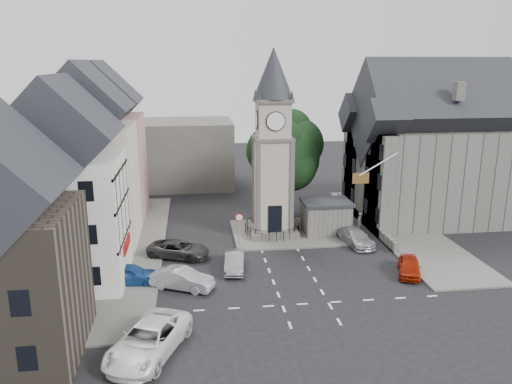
{
  "coord_description": "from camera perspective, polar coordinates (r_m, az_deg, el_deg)",
  "views": [
    {
      "loc": [
        -6.87,
        -33.96,
        15.08
      ],
      "look_at": [
        -1.84,
        5.0,
        4.76
      ],
      "focal_mm": 35.0,
      "sensor_mm": 36.0,
      "label": 1
    }
  ],
  "objects": [
    {
      "name": "car_island_silver",
      "position": [
        37.46,
        -2.48,
        -7.94
      ],
      "size": [
        1.83,
        4.12,
        1.31
      ],
      "primitive_type": "imported",
      "rotation": [
        0.0,
        0.0,
        -0.11
      ],
      "color": "gray",
      "rests_on": "ground"
    },
    {
      "name": "terrace_tudor",
      "position": [
        36.15,
        -20.92,
        -0.52
      ],
      "size": [
        8.1,
        7.6,
        12.0
      ],
      "color": "silver",
      "rests_on": "ground"
    },
    {
      "name": "central_island",
      "position": [
        45.34,
        3.72,
        -4.64
      ],
      "size": [
        10.0,
        8.0,
        0.16
      ],
      "primitive_type": "cube",
      "color": "#595651",
      "rests_on": "ground"
    },
    {
      "name": "pavement_east",
      "position": [
        48.39,
        16.05,
        -3.95
      ],
      "size": [
        6.0,
        26.0,
        0.14
      ],
      "primitive_type": "cube",
      "color": "#595651",
      "rests_on": "ground"
    },
    {
      "name": "stone_shelter",
      "position": [
        45.15,
        7.99,
        -2.87
      ],
      "size": [
        4.3,
        3.3,
        3.08
      ],
      "color": "#5B5954",
      "rests_on": "ground"
    },
    {
      "name": "east_boundary_wall",
      "position": [
        49.04,
        12.16,
        -2.98
      ],
      "size": [
        0.4,
        16.0,
        0.9
      ],
      "primitive_type": "cube",
      "color": "#5B5954",
      "rests_on": "ground"
    },
    {
      "name": "backdrop_west",
      "position": [
        63.15,
        -11.93,
        4.29
      ],
      "size": [
        20.0,
        10.0,
        8.0
      ],
      "primitive_type": "cube",
      "color": "#4C4944",
      "rests_on": "ground"
    },
    {
      "name": "pavement_west",
      "position": [
        43.06,
        -14.47,
        -6.18
      ],
      "size": [
        6.0,
        30.0,
        0.14
      ],
      "primitive_type": "cube",
      "color": "#595651",
      "rests_on": "ground"
    },
    {
      "name": "ground",
      "position": [
        37.79,
        3.79,
        -8.84
      ],
      "size": [
        120.0,
        120.0,
        0.0
      ],
      "primitive_type": "plane",
      "color": "black",
      "rests_on": "ground"
    },
    {
      "name": "road_markings",
      "position": [
        32.93,
        5.66,
        -12.61
      ],
      "size": [
        20.0,
        8.0,
        0.01
      ],
      "primitive_type": "cube",
      "color": "silver",
      "rests_on": "ground"
    },
    {
      "name": "pedestrian",
      "position": [
        46.4,
        11.74,
        -3.4
      ],
      "size": [
        0.78,
        0.74,
        1.8
      ],
      "primitive_type": "imported",
      "rotation": [
        0.0,
        0.0,
        3.8
      ],
      "color": "#B3A594",
      "rests_on": "ground"
    },
    {
      "name": "car_west_blue",
      "position": [
        36.24,
        -14.25,
        -9.11
      ],
      "size": [
        4.37,
        2.07,
        1.45
      ],
      "primitive_type": "imported",
      "rotation": [
        0.0,
        0.0,
        1.48
      ],
      "color": "navy",
      "rests_on": "ground"
    },
    {
      "name": "van_sw_white",
      "position": [
        27.99,
        -12.19,
        -16.21
      ],
      "size": [
        4.97,
        6.71,
        1.69
      ],
      "primitive_type": "imported",
      "rotation": [
        0.0,
        0.0,
        -0.4
      ],
      "color": "white",
      "rests_on": "ground"
    },
    {
      "name": "car_island_east",
      "position": [
        43.21,
        11.25,
        -5.06
      ],
      "size": [
        2.72,
        4.88,
        1.34
      ],
      "primitive_type": "imported",
      "rotation": [
        0.0,
        0.0,
        0.19
      ],
      "color": "#9CA0A4",
      "rests_on": "ground"
    },
    {
      "name": "flagpole",
      "position": [
        41.56,
        13.79,
        3.08
      ],
      "size": [
        3.68,
        0.1,
        2.74
      ],
      "color": "white",
      "rests_on": "ground"
    },
    {
      "name": "terrace_cream",
      "position": [
        43.67,
        -18.62,
        2.72
      ],
      "size": [
        8.1,
        7.6,
        12.8
      ],
      "color": "beige",
      "rests_on": "ground"
    },
    {
      "name": "car_west_grey",
      "position": [
        40.15,
        -8.84,
        -6.49
      ],
      "size": [
        5.36,
        3.78,
        1.36
      ],
      "primitive_type": "imported",
      "rotation": [
        0.0,
        0.0,
        1.22
      ],
      "color": "#2D2E30",
      "rests_on": "ground"
    },
    {
      "name": "warning_sign_post",
      "position": [
        41.66,
        -1.93,
        -3.55
      ],
      "size": [
        0.7,
        0.19,
        2.85
      ],
      "color": "black",
      "rests_on": "ground"
    },
    {
      "name": "town_tree",
      "position": [
        48.47,
        3.31,
        5.06
      ],
      "size": [
        7.2,
        7.2,
        10.8
      ],
      "color": "black",
      "rests_on": "ground"
    },
    {
      "name": "car_east_red",
      "position": [
        38.32,
        17.1,
        -8.12
      ],
      "size": [
        2.77,
        4.04,
        1.28
      ],
      "primitive_type": "imported",
      "rotation": [
        0.0,
        0.0,
        -0.37
      ],
      "color": "#9A1C08",
      "rests_on": "ground"
    },
    {
      "name": "clock_tower",
      "position": [
        43.08,
        1.93,
        5.41
      ],
      "size": [
        4.86,
        4.86,
        16.25
      ],
      "color": "#4C4944",
      "rests_on": "ground"
    },
    {
      "name": "east_building",
      "position": [
        51.03,
        18.94,
        3.97
      ],
      "size": [
        14.4,
        11.4,
        12.6
      ],
      "color": "#5B5954",
      "rests_on": "ground"
    },
    {
      "name": "car_west_silver",
      "position": [
        34.85,
        -8.42,
        -9.8
      ],
      "size": [
        4.57,
        3.17,
        1.43
      ],
      "primitive_type": "imported",
      "rotation": [
        0.0,
        0.0,
        1.14
      ],
      "color": "#AFB0B7",
      "rests_on": "ground"
    },
    {
      "name": "terrace_pink",
      "position": [
        51.41,
        -16.97,
        4.56
      ],
      "size": [
        8.1,
        7.6,
        12.8
      ],
      "color": "tan",
      "rests_on": "ground"
    }
  ]
}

